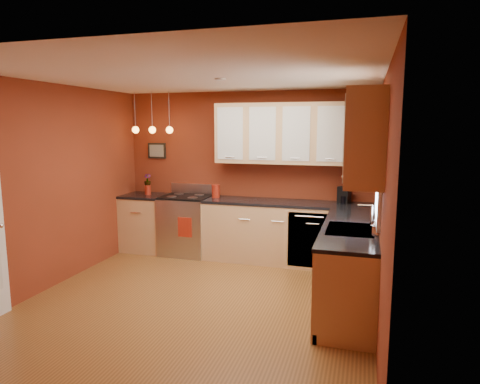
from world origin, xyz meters
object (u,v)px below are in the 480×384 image
(coffee_maker, at_px, (344,196))
(sink, at_px, (350,231))
(soap_pump, at_px, (375,228))
(gas_range, at_px, (186,225))
(red_canister, at_px, (216,191))

(coffee_maker, bearing_deg, sink, -63.32)
(coffee_maker, bearing_deg, soap_pump, -56.45)
(coffee_maker, bearing_deg, gas_range, -155.82)
(gas_range, xyz_separation_m, soap_pump, (2.87, -1.72, 0.54))
(coffee_maker, bearing_deg, red_canister, -156.80)
(gas_range, height_order, red_canister, red_canister)
(sink, xyz_separation_m, coffee_maker, (-0.15, 1.63, 0.14))
(sink, relative_size, soap_pump, 4.31)
(coffee_maker, xyz_separation_m, soap_pump, (0.40, -1.85, -0.03))
(red_canister, xyz_separation_m, soap_pump, (2.38, -1.78, -0.02))
(gas_range, height_order, coffee_maker, coffee_maker)
(soap_pump, bearing_deg, sink, 138.43)
(sink, bearing_deg, gas_range, 150.22)
(gas_range, bearing_deg, red_canister, 6.81)
(red_canister, relative_size, coffee_maker, 0.85)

